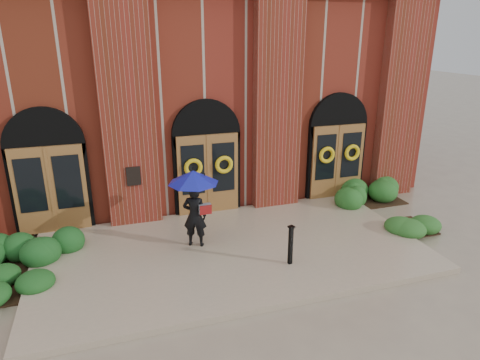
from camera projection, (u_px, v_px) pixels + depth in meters
name	position (u px, v px, depth m)	size (l,w,h in m)	color
ground	(234.00, 256.00, 11.21)	(90.00, 90.00, 0.00)	gray
landing	(232.00, 251.00, 11.32)	(10.00, 5.30, 0.15)	tan
church_building	(172.00, 83.00, 17.95)	(16.20, 12.53, 7.00)	maroon
man_with_umbrella	(194.00, 194.00, 11.00)	(1.72, 1.72, 2.10)	black
metal_post	(291.00, 244.00, 10.38)	(0.17, 0.17, 1.01)	black
hedge_wall_left	(21.00, 253.00, 10.68)	(2.68, 1.07, 0.69)	#174719
hedge_wall_right	(361.00, 193.00, 14.58)	(2.74, 1.10, 0.70)	#21561E
hedge_front_left	(19.00, 282.00, 9.66)	(1.26, 1.08, 0.44)	#184819
hedge_front_right	(406.00, 222.00, 12.68)	(1.32, 1.13, 0.47)	#25571F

